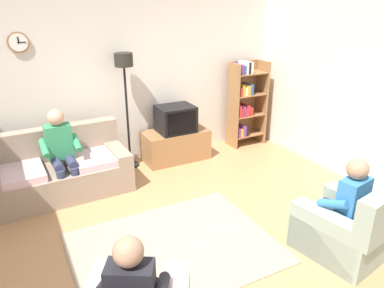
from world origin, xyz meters
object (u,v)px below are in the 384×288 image
Objects in this scene: tv_stand at (176,145)px; armchair_near_bookshelf at (347,229)px; floor_lamp at (125,79)px; tv at (176,119)px; bookshelf at (245,102)px; couch at (59,173)px; person_in_right_armchair at (344,201)px; person_on_couch at (61,150)px.

tv_stand is 3.19m from armchair_near_bookshelf.
armchair_near_bookshelf is at bearing -67.21° from floor_lamp.
tv_stand is 1.83× the size of tv.
tv_stand is at bearing -7.15° from floor_lamp.
tv is 0.38× the size of bookshelf.
tv is (-0.00, -0.02, 0.48)m from tv_stand.
floor_lamp reaches higher than tv.
bookshelf is at bearing -0.76° from floor_lamp.
floor_lamp is (1.18, 0.42, 1.14)m from couch.
person_in_right_armchair reaches higher than armchair_near_bookshelf.
person_on_couch is (-1.12, -0.53, -0.75)m from floor_lamp.
tv_stand is at bearing 90.00° from tv.
armchair_near_bookshelf is at bearing -47.95° from couch.
armchair_near_bookshelf is at bearing -105.39° from bookshelf.
tv is (1.97, 0.30, 0.42)m from couch.
person_on_couch reaches higher than tv_stand.
person_on_couch reaches higher than person_in_right_armchair.
person_in_right_armchair is (1.34, -3.15, -0.85)m from floor_lamp.
couch is 1.99m from tv_stand.
person_on_couch is at bearing -171.49° from bookshelf.
couch is 3.48m from bookshelf.
person_on_couch is (-2.48, 2.70, 0.41)m from armchair_near_bookshelf.
person_on_couch is 3.59m from person_in_right_armchair.
tv is 0.54× the size of person_in_right_armchair.
tv_stand is 0.59× the size of floor_lamp.
floor_lamp is 3.53m from person_in_right_armchair.
person_in_right_armchair is at bearing -79.60° from tv.
floor_lamp is (-0.79, 0.10, 1.19)m from tv_stand.
person_in_right_armchair is at bearing -106.07° from bookshelf.
couch and armchair_near_bookshelf have the same top height.
armchair_near_bookshelf is at bearing -79.60° from tv.
person_on_couch reaches higher than couch.
tv_stand is 1.09× the size of armchair_near_bookshelf.
tv is 1.95m from person_on_couch.
floor_lamp is at bearing 112.79° from armchair_near_bookshelf.
person_in_right_armchair is (2.46, -2.62, -0.09)m from person_on_couch.
floor_lamp is at bearing 19.72° from couch.
floor_lamp is at bearing 113.11° from person_in_right_armchair.
bookshelf reaches higher than tv.
tv reaches higher than couch.
bookshelf is at bearing 73.93° from person_in_right_armchair.
bookshelf reaches higher than armchair_near_bookshelf.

